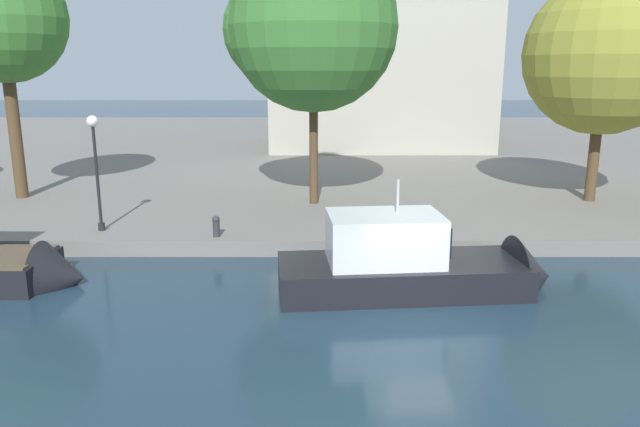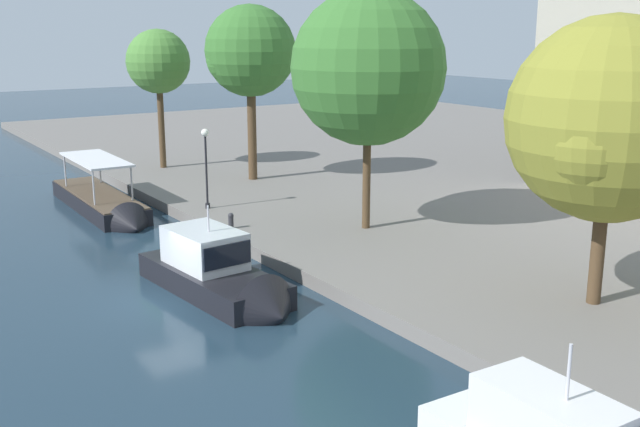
{
  "view_description": "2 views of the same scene",
  "coord_description": "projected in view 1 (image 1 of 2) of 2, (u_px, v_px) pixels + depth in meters",
  "views": [
    {
      "loc": [
        -2.6,
        -16.44,
        6.99
      ],
      "look_at": [
        -2.49,
        6.52,
        1.4
      ],
      "focal_mm": 34.34,
      "sensor_mm": 36.0,
      "label": 1
    },
    {
      "loc": [
        26.84,
        -10.6,
        10.54
      ],
      "look_at": [
        -0.9,
        7.69,
        2.34
      ],
      "focal_mm": 42.34,
      "sensor_mm": 36.0,
      "label": 2
    }
  ],
  "objects": [
    {
      "name": "motor_yacht_1",
      "position": [
        418.0,
        268.0,
        19.33
      ],
      "size": [
        8.94,
        3.56,
        4.62
      ],
      "rotation": [
        0.0,
        0.0,
        0.09
      ],
      "color": "black",
      "rests_on": "ground_plane"
    },
    {
      "name": "lamp_post",
      "position": [
        92.0,
        156.0,
        23.45
      ],
      "size": [
        0.44,
        0.44,
        4.51
      ],
      "color": "black",
      "rests_on": "dock_promenade"
    },
    {
      "name": "tree_0",
      "position": [
        304.0,
        26.0,
        27.16
      ],
      "size": [
        7.92,
        7.57,
        11.82
      ],
      "color": "#4C3823",
      "rests_on": "dock_promenade"
    },
    {
      "name": "ground_plane",
      "position": [
        407.0,
        314.0,
        17.64
      ],
      "size": [
        220.0,
        220.0,
        0.0
      ],
      "primitive_type": "plane",
      "color": "#1E3342"
    },
    {
      "name": "dock_promenade",
      "position": [
        349.0,
        150.0,
        49.5
      ],
      "size": [
        120.0,
        55.0,
        0.62
      ],
      "primitive_type": "cube",
      "color": "slate",
      "rests_on": "ground_plane"
    },
    {
      "name": "mooring_bollard_0",
      "position": [
        213.0,
        226.0,
        23.19
      ],
      "size": [
        0.29,
        0.29,
        0.82
      ],
      "color": "#2D2D33",
      "rests_on": "dock_promenade"
    },
    {
      "name": "tree_4",
      "position": [
        606.0,
        58.0,
        27.88
      ],
      "size": [
        7.27,
        7.27,
        10.44
      ],
      "color": "#4C3823",
      "rests_on": "dock_promenade"
    }
  ]
}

